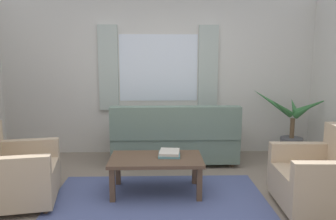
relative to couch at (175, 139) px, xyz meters
The scene contains 10 objects.
ground_plane 1.68m from the couch, 98.72° to the right, with size 6.24×6.24×0.00m, color gray.
wall_back 1.16m from the couch, 111.20° to the left, with size 5.32×0.12×2.60m, color silver.
window_with_curtains 1.24m from the couch, 114.04° to the left, with size 1.98×0.07×1.40m.
area_rug 1.68m from the couch, 98.72° to the right, with size 2.46×1.97×0.01m, color #4C5684.
couch is the anchor object (origin of this frame).
armchair_left 2.35m from the couch, 142.78° to the right, with size 0.96×0.98×0.88m.
armchair_right 2.23m from the couch, 47.57° to the right, with size 0.85×0.87×0.88m.
coffee_table 1.20m from the couch, 103.32° to the right, with size 1.10×0.64×0.44m.
book_stack_on_table 1.10m from the couch, 96.01° to the right, with size 0.27×0.31×0.06m.
potted_plant 1.88m from the couch, ahead, with size 1.16×0.91×1.13m.
Camera 1 is at (0.02, -3.30, 1.61)m, focal length 34.93 mm.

